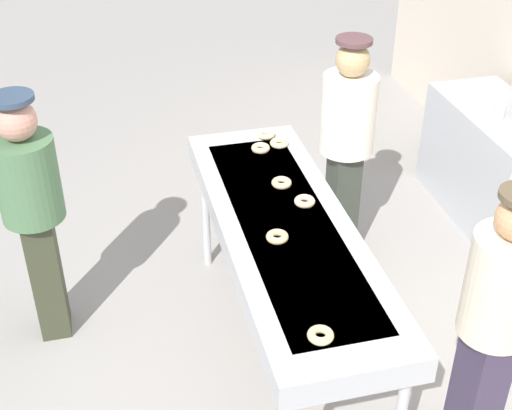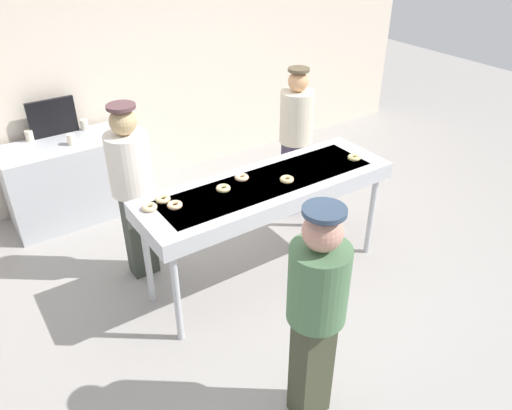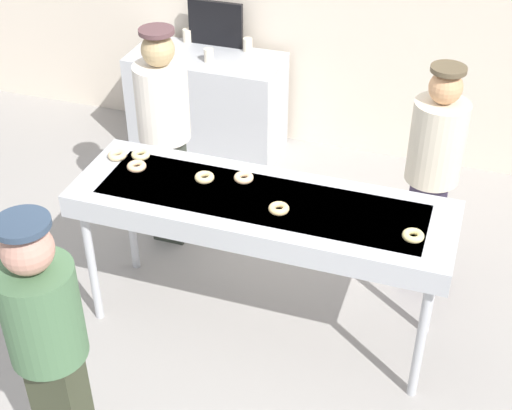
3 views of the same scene
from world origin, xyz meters
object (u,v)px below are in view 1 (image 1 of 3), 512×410
object	(u,v)px
plain_donut_4	(279,143)
plain_donut_3	(277,237)
plain_donut_0	(321,335)
worker_assistant	(347,137)
worker_baker	(495,319)
plain_donut_2	(266,134)
customer_waiting	(33,204)
paper_cup_2	(500,111)
fryer_conveyor	(286,235)
plain_donut_1	(282,183)
prep_counter	(494,165)
plain_donut_5	(305,201)
plain_donut_6	(261,148)

from	to	relation	value
plain_donut_4	plain_donut_3	bearing A→B (deg)	-16.03
plain_donut_0	worker_assistant	distance (m)	2.01
plain_donut_0	worker_baker	size ratio (longest dim) A/B	0.07
plain_donut_2	customer_waiting	xyz separation A→B (m)	(0.41, -1.51, -0.06)
paper_cup_2	fryer_conveyor	bearing A→B (deg)	-60.60
plain_donut_1	customer_waiting	size ratio (longest dim) A/B	0.07
plain_donut_0	plain_donut_4	xyz separation A→B (m)	(-1.78, 0.30, 0.00)
plain_donut_1	plain_donut_3	bearing A→B (deg)	-18.01
prep_counter	paper_cup_2	world-z (taller)	paper_cup_2
customer_waiting	plain_donut_2	bearing A→B (deg)	99.00
plain_donut_5	fryer_conveyor	bearing A→B (deg)	-43.90
fryer_conveyor	prep_counter	distance (m)	2.39
plain_donut_3	plain_donut_0	bearing A→B (deg)	-0.90
plain_donut_1	plain_donut_6	world-z (taller)	same
fryer_conveyor	worker_baker	bearing A→B (deg)	40.28
worker_assistant	plain_donut_6	bearing A→B (deg)	112.77
worker_baker	paper_cup_2	xyz separation A→B (m)	(-2.00, 1.17, 0.01)
plain_donut_5	customer_waiting	bearing A→B (deg)	-106.19
plain_donut_0	plain_donut_2	bearing A→B (deg)	172.59
fryer_conveyor	prep_counter	xyz separation A→B (m)	(-1.16, 2.03, -0.48)
plain_donut_3	paper_cup_2	distance (m)	2.38
plain_donut_6	worker_assistant	world-z (taller)	worker_assistant
fryer_conveyor	plain_donut_3	distance (m)	0.19
plain_donut_6	worker_assistant	size ratio (longest dim) A/B	0.07
fryer_conveyor	plain_donut_5	bearing A→B (deg)	136.10
fryer_conveyor	plain_donut_4	size ratio (longest dim) A/B	18.97
customer_waiting	prep_counter	size ratio (longest dim) A/B	1.26
plain_donut_1	customer_waiting	xyz separation A→B (m)	(-0.21, -1.45, -0.06)
plain_donut_0	customer_waiting	distance (m)	1.97
plain_donut_0	prep_counter	world-z (taller)	plain_donut_0
plain_donut_3	customer_waiting	distance (m)	1.48
paper_cup_2	plain_donut_6	bearing A→B (deg)	-82.14
plain_donut_2	plain_donut_3	world-z (taller)	same
plain_donut_4	plain_donut_5	size ratio (longest dim) A/B	1.00
prep_counter	paper_cup_2	distance (m)	0.52
fryer_conveyor	worker_assistant	world-z (taller)	worker_assistant
fryer_conveyor	plain_donut_2	size ratio (longest dim) A/B	18.97
fryer_conveyor	plain_donut_3	world-z (taller)	plain_donut_3
worker_baker	customer_waiting	bearing A→B (deg)	54.93
plain_donut_6	customer_waiting	distance (m)	1.45
plain_donut_4	plain_donut_2	bearing A→B (deg)	-159.15
plain_donut_3	worker_baker	xyz separation A→B (m)	(0.77, 0.86, -0.09)
fryer_conveyor	plain_donut_3	bearing A→B (deg)	-33.01
plain_donut_0	prep_counter	size ratio (longest dim) A/B	0.09
plain_donut_0	plain_donut_5	distance (m)	1.10
fryer_conveyor	plain_donut_1	distance (m)	0.41
worker_assistant	plain_donut_3	bearing A→B (deg)	157.36
plain_donut_2	worker_baker	world-z (taller)	worker_baker
plain_donut_0	plain_donut_3	xyz separation A→B (m)	(-0.77, 0.01, 0.00)
plain_donut_1	paper_cup_2	xyz separation A→B (m)	(-0.71, 1.86, -0.07)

